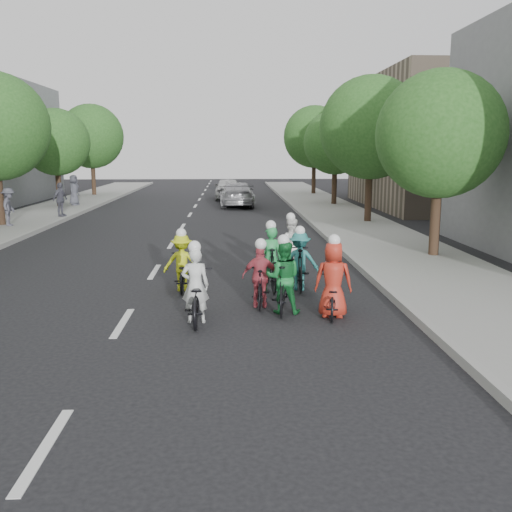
{
  "coord_description": "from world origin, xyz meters",
  "views": [
    {
      "loc": [
        2.22,
        -11.32,
        3.48
      ],
      "look_at": [
        2.82,
        2.01,
        1.0
      ],
      "focal_mm": 40.0,
      "sensor_mm": 36.0,
      "label": 1
    }
  ],
  "objects": [
    {
      "name": "tree_l_5",
      "position": [
        -8.2,
        33.0,
        4.52
      ],
      "size": [
        4.8,
        4.8,
        6.93
      ],
      "color": "black",
      "rests_on": "ground"
    },
    {
      "name": "tree_r_3",
      "position": [
        8.8,
        33.6,
        4.52
      ],
      "size": [
        4.8,
        4.8,
        6.93
      ],
      "color": "black",
      "rests_on": "ground"
    },
    {
      "name": "sidewalk_right",
      "position": [
        8.0,
        10.0,
        0.07
      ],
      "size": [
        4.0,
        80.0,
        0.15
      ],
      "primitive_type": "cube",
      "color": "gray",
      "rests_on": "ground"
    },
    {
      "name": "curb_right",
      "position": [
        6.05,
        10.0,
        0.09
      ],
      "size": [
        0.18,
        80.0,
        0.18
      ],
      "primitive_type": "cube",
      "color": "#999993",
      "rests_on": "ground"
    },
    {
      "name": "follow_car_lead",
      "position": [
        2.64,
        24.66,
        0.76
      ],
      "size": [
        2.24,
        5.27,
        1.52
      ],
      "primitive_type": "imported",
      "rotation": [
        0.0,
        0.0,
        3.16
      ],
      "color": "#A5A5AA",
      "rests_on": "ground"
    },
    {
      "name": "follow_car_trail",
      "position": [
        2.05,
        29.93,
        0.78
      ],
      "size": [
        1.92,
        4.61,
        1.56
      ],
      "primitive_type": "imported",
      "rotation": [
        0.0,
        0.0,
        3.16
      ],
      "color": "silver",
      "rests_on": "ground"
    },
    {
      "name": "spectator_1",
      "position": [
        -6.45,
        18.18,
        1.01
      ],
      "size": [
        0.78,
        1.1,
        1.73
      ],
      "primitive_type": "imported",
      "rotation": [
        0.0,
        0.0,
        1.17
      ],
      "color": "#555563",
      "rests_on": "sidewalk_left"
    },
    {
      "name": "cyclist_5",
      "position": [
        3.22,
        2.71,
        0.63
      ],
      "size": [
        0.67,
        1.88,
        1.78
      ],
      "rotation": [
        0.0,
        0.0,
        3.22
      ],
      "color": "black",
      "rests_on": "ground"
    },
    {
      "name": "tree_r_0",
      "position": [
        8.8,
        6.6,
        3.96
      ],
      "size": [
        4.0,
        4.0,
        5.97
      ],
      "color": "black",
      "rests_on": "ground"
    },
    {
      "name": "cyclist_4",
      "position": [
        4.38,
        0.32,
        0.62
      ],
      "size": [
        0.87,
        1.65,
        1.77
      ],
      "rotation": [
        0.0,
        0.0,
        2.96
      ],
      "color": "black",
      "rests_on": "ground"
    },
    {
      "name": "spectator_2",
      "position": [
        -7.42,
        24.41,
        1.08
      ],
      "size": [
        0.72,
        0.99,
        1.85
      ],
      "primitive_type": "imported",
      "rotation": [
        0.0,
        0.0,
        1.42
      ],
      "color": "#4A4B57",
      "rests_on": "sidewalk_left"
    },
    {
      "name": "tree_r_1",
      "position": [
        8.8,
        15.6,
        4.52
      ],
      "size": [
        4.8,
        4.8,
        6.93
      ],
      "color": "black",
      "rests_on": "ground"
    },
    {
      "name": "cyclist_1",
      "position": [
        3.35,
        0.67,
        0.65
      ],
      "size": [
        0.84,
        1.86,
        1.72
      ],
      "rotation": [
        0.0,
        0.0,
        3.0
      ],
      "color": "black",
      "rests_on": "ground"
    },
    {
      "name": "spectator_0",
      "position": [
        -7.66,
        14.57,
        1.0
      ],
      "size": [
        0.75,
        1.17,
        1.71
      ],
      "primitive_type": "imported",
      "rotation": [
        0.0,
        0.0,
        1.68
      ],
      "color": "#51505E",
      "rests_on": "sidewalk_left"
    },
    {
      "name": "curb_left",
      "position": [
        -6.05,
        10.0,
        0.09
      ],
      "size": [
        0.18,
        80.0,
        0.18
      ],
      "primitive_type": "cube",
      "color": "#999993",
      "rests_on": "ground"
    },
    {
      "name": "cyclist_7",
      "position": [
        3.95,
        2.73,
        0.64
      ],
      "size": [
        0.98,
        1.82,
        1.63
      ],
      "rotation": [
        0.0,
        0.0,
        3.1
      ],
      "color": "black",
      "rests_on": "ground"
    },
    {
      "name": "tree_r_2",
      "position": [
        8.8,
        24.6,
        3.96
      ],
      "size": [
        4.0,
        4.0,
        5.97
      ],
      "color": "black",
      "rests_on": "ground"
    },
    {
      "name": "ground",
      "position": [
        0.0,
        0.0,
        0.0
      ],
      "size": [
        120.0,
        120.0,
        0.0
      ],
      "primitive_type": "plane",
      "color": "black",
      "rests_on": "ground"
    },
    {
      "name": "cyclist_6",
      "position": [
        3.93,
        4.75,
        0.62
      ],
      "size": [
        0.86,
        1.63,
        1.74
      ],
      "rotation": [
        0.0,
        0.0,
        2.98
      ],
      "color": "black",
      "rests_on": "ground"
    },
    {
      "name": "cyclist_2",
      "position": [
        1.0,
        2.78,
        0.57
      ],
      "size": [
        0.94,
        1.7,
        1.58
      ],
      "rotation": [
        0.0,
        0.0,
        3.17
      ],
      "color": "black",
      "rests_on": "ground"
    },
    {
      "name": "cyclist_3",
      "position": [
        2.89,
        1.13,
        0.57
      ],
      "size": [
        0.86,
        1.51,
        1.57
      ],
      "rotation": [
        0.0,
        0.0,
        3.06
      ],
      "color": "black",
      "rests_on": "ground"
    },
    {
      "name": "bldg_se",
      "position": [
        16.0,
        24.0,
        4.0
      ],
      "size": [
        10.0,
        14.0,
        8.0
      ],
      "primitive_type": "cube",
      "color": "gray",
      "rests_on": "ground"
    },
    {
      "name": "tree_l_4",
      "position": [
        -8.2,
        24.0,
        3.96
      ],
      "size": [
        4.0,
        4.0,
        5.97
      ],
      "color": "black",
      "rests_on": "ground"
    },
    {
      "name": "cyclist_0",
      "position": [
        1.5,
        0.07,
        0.57
      ],
      "size": [
        0.71,
        1.96,
        1.7
      ],
      "rotation": [
        0.0,
        0.0,
        3.16
      ],
      "color": "black",
      "rests_on": "ground"
    }
  ]
}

